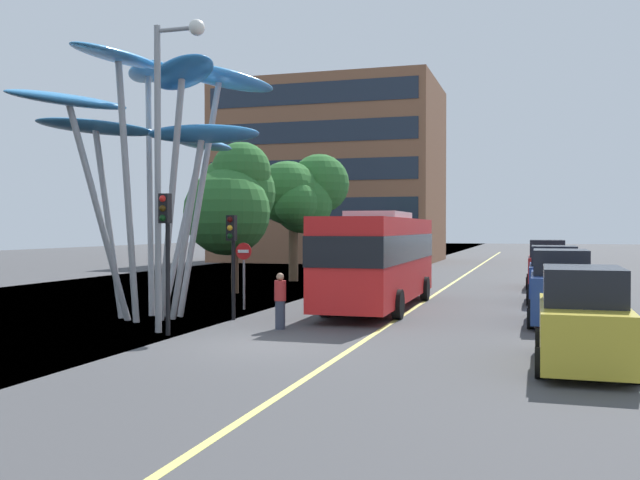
{
  "coord_description": "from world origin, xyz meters",
  "views": [
    {
      "loc": [
        6.55,
        -16.6,
        2.92
      ],
      "look_at": [
        -0.73,
        7.25,
        2.5
      ],
      "focal_mm": 40.06,
      "sensor_mm": 36.0,
      "label": 1
    }
  ],
  "objects_px": {
    "no_entry_sign": "(244,265)",
    "car_side_street": "(547,266)",
    "traffic_light_kerb_far": "(232,244)",
    "pedestrian": "(280,301)",
    "traffic_light_kerb_near": "(166,233)",
    "car_parked_near": "(583,321)",
    "car_parked_far": "(554,276)",
    "red_bus": "(379,256)",
    "street_lamp": "(167,139)",
    "car_parked_mid": "(560,289)",
    "leaf_sculpture": "(163,114)"
  },
  "relations": [
    {
      "from": "pedestrian",
      "to": "street_lamp",
      "type": "bearing_deg",
      "value": -149.11
    },
    {
      "from": "car_parked_far",
      "to": "no_entry_sign",
      "type": "height_order",
      "value": "no_entry_sign"
    },
    {
      "from": "red_bus",
      "to": "traffic_light_kerb_near",
      "type": "distance_m",
      "value": 9.19
    },
    {
      "from": "car_side_street",
      "to": "pedestrian",
      "type": "bearing_deg",
      "value": -113.96
    },
    {
      "from": "street_lamp",
      "to": "car_parked_mid",
      "type": "bearing_deg",
      "value": 26.03
    },
    {
      "from": "pedestrian",
      "to": "leaf_sculpture",
      "type": "bearing_deg",
      "value": 165.02
    },
    {
      "from": "traffic_light_kerb_far",
      "to": "car_parked_far",
      "type": "xyz_separation_m",
      "value": [
        9.85,
        8.65,
        -1.38
      ]
    },
    {
      "from": "red_bus",
      "to": "car_parked_near",
      "type": "height_order",
      "value": "red_bus"
    },
    {
      "from": "red_bus",
      "to": "car_side_street",
      "type": "height_order",
      "value": "red_bus"
    },
    {
      "from": "traffic_light_kerb_near",
      "to": "car_side_street",
      "type": "xyz_separation_m",
      "value": [
        10.05,
        19.11,
        -1.69
      ]
    },
    {
      "from": "no_entry_sign",
      "to": "car_side_street",
      "type": "bearing_deg",
      "value": 50.45
    },
    {
      "from": "car_parked_near",
      "to": "leaf_sculpture",
      "type": "bearing_deg",
      "value": 159.47
    },
    {
      "from": "car_parked_near",
      "to": "no_entry_sign",
      "type": "height_order",
      "value": "no_entry_sign"
    },
    {
      "from": "car_parked_far",
      "to": "traffic_light_kerb_near",
      "type": "bearing_deg",
      "value": -129.95
    },
    {
      "from": "car_parked_mid",
      "to": "car_side_street",
      "type": "distance_m",
      "value": 13.49
    },
    {
      "from": "car_parked_far",
      "to": "car_side_street",
      "type": "relative_size",
      "value": 1.03
    },
    {
      "from": "street_lamp",
      "to": "pedestrian",
      "type": "xyz_separation_m",
      "value": [
        2.72,
        1.63,
        -4.57
      ]
    },
    {
      "from": "red_bus",
      "to": "traffic_light_kerb_near",
      "type": "xyz_separation_m",
      "value": [
        -4.11,
        -8.18,
        0.86
      ]
    },
    {
      "from": "red_bus",
      "to": "no_entry_sign",
      "type": "xyz_separation_m",
      "value": [
        -4.56,
        -1.79,
        -0.32
      ]
    },
    {
      "from": "car_side_street",
      "to": "no_entry_sign",
      "type": "xyz_separation_m",
      "value": [
        -10.5,
        -12.72,
        0.51
      ]
    },
    {
      "from": "traffic_light_kerb_far",
      "to": "car_parked_far",
      "type": "bearing_deg",
      "value": 41.27
    },
    {
      "from": "traffic_light_kerb_near",
      "to": "car_parked_near",
      "type": "relative_size",
      "value": 0.87
    },
    {
      "from": "car_parked_near",
      "to": "pedestrian",
      "type": "xyz_separation_m",
      "value": [
        -8.01,
        3.48,
        -0.17
      ]
    },
    {
      "from": "red_bus",
      "to": "traffic_light_kerb_far",
      "type": "height_order",
      "value": "red_bus"
    },
    {
      "from": "traffic_light_kerb_far",
      "to": "car_side_street",
      "type": "xyz_separation_m",
      "value": [
        9.69,
        15.56,
        -1.33
      ]
    },
    {
      "from": "street_lamp",
      "to": "pedestrian",
      "type": "relative_size",
      "value": 5.3
    },
    {
      "from": "red_bus",
      "to": "no_entry_sign",
      "type": "relative_size",
      "value": 4.47
    },
    {
      "from": "car_parked_mid",
      "to": "pedestrian",
      "type": "distance_m",
      "value": 8.52
    },
    {
      "from": "car_parked_far",
      "to": "street_lamp",
      "type": "height_order",
      "value": "street_lamp"
    },
    {
      "from": "traffic_light_kerb_far",
      "to": "car_side_street",
      "type": "height_order",
      "value": "traffic_light_kerb_far"
    },
    {
      "from": "car_parked_far",
      "to": "no_entry_sign",
      "type": "distance_m",
      "value": 12.16
    },
    {
      "from": "leaf_sculpture",
      "to": "no_entry_sign",
      "type": "distance_m",
      "value": 6.04
    },
    {
      "from": "car_parked_mid",
      "to": "leaf_sculpture",
      "type": "bearing_deg",
      "value": -169.34
    },
    {
      "from": "car_parked_far",
      "to": "car_side_street",
      "type": "bearing_deg",
      "value": 91.35
    },
    {
      "from": "red_bus",
      "to": "traffic_light_kerb_near",
      "type": "bearing_deg",
      "value": -116.65
    },
    {
      "from": "car_parked_near",
      "to": "car_parked_far",
      "type": "xyz_separation_m",
      "value": [
        -0.29,
        13.55,
        0.06
      ]
    },
    {
      "from": "traffic_light_kerb_far",
      "to": "car_side_street",
      "type": "distance_m",
      "value": 18.38
    },
    {
      "from": "traffic_light_kerb_near",
      "to": "no_entry_sign",
      "type": "xyz_separation_m",
      "value": [
        -0.45,
        6.39,
        -1.18
      ]
    },
    {
      "from": "car_side_street",
      "to": "no_entry_sign",
      "type": "distance_m",
      "value": 16.5
    },
    {
      "from": "street_lamp",
      "to": "traffic_light_kerb_near",
      "type": "bearing_deg",
      "value": -65.77
    },
    {
      "from": "red_bus",
      "to": "traffic_light_kerb_far",
      "type": "distance_m",
      "value": 5.98
    },
    {
      "from": "leaf_sculpture",
      "to": "car_parked_near",
      "type": "bearing_deg",
      "value": -20.53
    },
    {
      "from": "traffic_light_kerb_far",
      "to": "street_lamp",
      "type": "bearing_deg",
      "value": -100.78
    },
    {
      "from": "car_side_street",
      "to": "pedestrian",
      "type": "height_order",
      "value": "car_side_street"
    },
    {
      "from": "car_parked_far",
      "to": "traffic_light_kerb_far",
      "type": "bearing_deg",
      "value": -138.73
    },
    {
      "from": "traffic_light_kerb_near",
      "to": "car_parked_near",
      "type": "bearing_deg",
      "value": -7.34
    },
    {
      "from": "leaf_sculpture",
      "to": "street_lamp",
      "type": "distance_m",
      "value": 3.52
    },
    {
      "from": "traffic_light_kerb_near",
      "to": "no_entry_sign",
      "type": "bearing_deg",
      "value": 94.04
    },
    {
      "from": "red_bus",
      "to": "no_entry_sign",
      "type": "distance_m",
      "value": 4.91
    },
    {
      "from": "car_parked_mid",
      "to": "car_side_street",
      "type": "height_order",
      "value": "car_side_street"
    }
  ]
}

